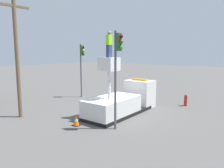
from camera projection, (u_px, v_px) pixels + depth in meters
The scene contains 8 objects.
ground_plane at pixel (119, 114), 16.33m from camera, with size 120.00×120.00×0.00m, color #565451.
bucket_truck at pixel (123, 101), 16.57m from camera, with size 6.82×2.33×4.25m.
worker at pixel (109, 44), 14.66m from camera, with size 0.40×0.26×1.75m.
traffic_light_pole at pixel (117, 61), 12.56m from camera, with size 0.34×0.57×5.83m.
traffic_light_across at pixel (82, 60), 21.95m from camera, with size 0.34×0.57×5.40m.
fire_hydrant at pixel (186, 100), 18.81m from camera, with size 0.52×0.28×1.00m.
traffic_cone_rear at pixel (76, 121), 13.81m from camera, with size 0.46×0.46×0.61m.
utility_pole at pixel (17, 54), 15.03m from camera, with size 2.20×0.26×8.27m.
Camera 1 is at (-12.88, -9.20, 4.65)m, focal length 35.00 mm.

